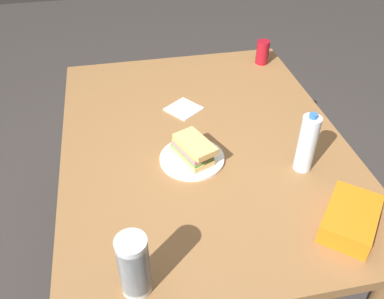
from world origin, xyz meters
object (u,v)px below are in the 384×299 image
water_bottle_tall (307,144)px  soda_can_red (263,52)px  dining_table (203,155)px  paper_plate (192,158)px  chip_bag (350,218)px  sandwich (193,149)px  plastic_cup_stack (134,266)px

water_bottle_tall → soda_can_red: bearing=171.3°
dining_table → soda_can_red: 0.75m
paper_plate → chip_bag: (0.41, 0.42, 0.03)m
dining_table → soda_can_red: bearing=142.5°
sandwich → chip_bag: (0.41, 0.42, -0.02)m
sandwich → dining_table: bearing=151.1°
dining_table → water_bottle_tall: 0.45m
dining_table → plastic_cup_stack: bearing=-27.7°
plastic_cup_stack → dining_table: bearing=152.3°
soda_can_red → water_bottle_tall: bearing=-8.7°
water_bottle_tall → plastic_cup_stack: (0.38, -0.65, -0.01)m
paper_plate → chip_bag: chip_bag is taller
paper_plate → plastic_cup_stack: size_ratio=1.21×
sandwich → water_bottle_tall: 0.41m
sandwich → soda_can_red: bearing=143.8°
dining_table → soda_can_red: (-0.58, 0.45, 0.14)m
soda_can_red → paper_plate: bearing=-36.5°
paper_plate → chip_bag: size_ratio=1.07×
dining_table → chip_bag: size_ratio=6.40×
paper_plate → water_bottle_tall: (0.12, 0.39, 0.11)m
sandwich → soda_can_red: (-0.70, 0.51, 0.01)m
dining_table → water_bottle_tall: bearing=53.1°
sandwich → soda_can_red: 0.87m
paper_plate → sandwich: (0.00, 0.00, 0.05)m
sandwich → plastic_cup_stack: 0.56m
chip_bag → water_bottle_tall: bearing=46.8°
paper_plate → plastic_cup_stack: 0.57m
dining_table → paper_plate: bearing=-30.6°
dining_table → water_bottle_tall: (0.24, 0.32, 0.20)m
sandwich → plastic_cup_stack: plastic_cup_stack is taller
soda_can_red → dining_table: bearing=-37.5°
dining_table → paper_plate: size_ratio=6.00×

